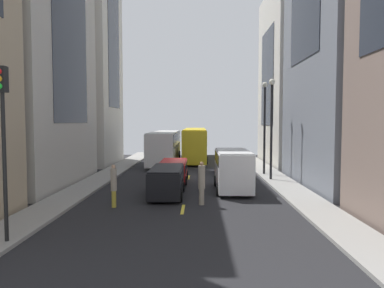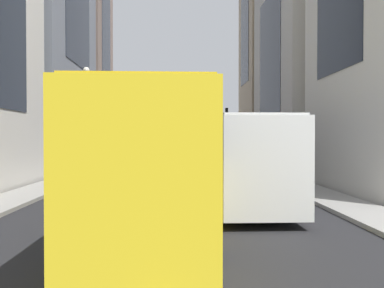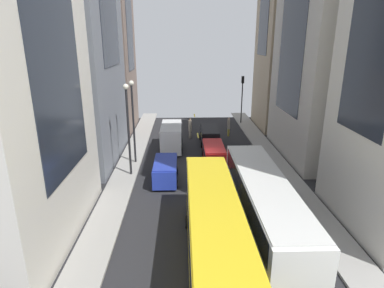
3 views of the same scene
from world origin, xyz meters
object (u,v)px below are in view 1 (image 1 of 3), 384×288
Objects in this scene: car_blue_0 at (227,162)px; streetcar_yellow at (195,141)px; car_red_1 at (173,169)px; pedestrian_crossing_near at (202,182)px; city_bus_white at (165,144)px; delivery_van_white at (233,167)px; car_black_2 at (167,179)px; traffic_light_near_corner at (3,121)px; pedestrian_waiting_curb at (114,184)px.

streetcar_yellow is at bearing 104.18° from car_blue_0.
streetcar_yellow reaches higher than car_blue_0.
streetcar_yellow is 3.48× the size of car_blue_0.
car_red_1 is 7.69m from pedestrian_crossing_near.
car_red_1 is (1.71, -11.77, -1.10)m from city_bus_white.
delivery_van_white is 1.11× the size of car_red_1.
car_black_2 is (-1.44, -20.95, -1.11)m from streetcar_yellow.
streetcar_yellow is 2.78× the size of delivery_van_white.
car_red_1 is at bearing 70.29° from traffic_light_near_corner.
car_red_1 is 8.46m from pedestrian_waiting_curb.
car_blue_0 is at bearing -51.05° from city_bus_white.
car_blue_0 is 6.11m from car_red_1.
pedestrian_waiting_curb is at bearing -107.11° from car_red_1.
car_black_2 is (1.68, -17.08, -0.99)m from city_bus_white.
delivery_van_white is (2.60, -19.10, -0.61)m from streetcar_yellow.
streetcar_yellow is at bearing 97.76° from delivery_van_white.
city_bus_white is 9.55m from car_blue_0.
delivery_van_white reaches higher than car_black_2.
city_bus_white is 5.72× the size of pedestrian_waiting_curb.
delivery_van_white is 2.26× the size of pedestrian_crossing_near.
traffic_light_near_corner is (-2.48, -5.78, 3.22)m from pedestrian_waiting_curb.
city_bus_white is at bearing 128.95° from car_blue_0.
delivery_van_white reaches higher than car_blue_0.
car_red_1 is 15.13m from traffic_light_near_corner.
pedestrian_waiting_curb is at bearing -92.25° from city_bus_white.
car_blue_0 is at bearing -75.82° from streetcar_yellow.
streetcar_yellow reaches higher than pedestrian_crossing_near.
delivery_van_white is 5.35m from car_red_1.
car_blue_0 is at bearing 66.15° from car_black_2.
streetcar_yellow is (3.13, 3.87, 0.12)m from city_bus_white.
car_black_2 is 1.99× the size of pedestrian_crossing_near.
traffic_light_near_corner is at bearing -102.21° from streetcar_yellow.
streetcar_yellow is at bearing 86.06° from car_black_2.
pedestrian_waiting_curb is 0.36× the size of traffic_light_near_corner.
traffic_light_near_corner reaches higher than pedestrian_waiting_curb.
city_bus_white is 2.72× the size of car_red_1.
car_blue_0 is 1.87× the size of pedestrian_waiting_curb.
pedestrian_waiting_curb is at bearing -99.35° from streetcar_yellow.
pedestrian_crossing_near is at bearing -88.53° from streetcar_yellow.
streetcar_yellow is 6.28× the size of pedestrian_crossing_near.
streetcar_yellow is at bearing 128.37° from pedestrian_crossing_near.
car_black_2 is 2.93m from pedestrian_crossing_near.
streetcar_yellow reaches higher than car_red_1.
car_red_1 is 0.76× the size of traffic_light_near_corner.
pedestrian_crossing_near is 10.02m from traffic_light_near_corner.
pedestrian_waiting_curb reaches higher than car_blue_0.
pedestrian_waiting_curb is at bearing -134.60° from pedestrian_crossing_near.
city_bus_white is 17.19m from car_black_2.
pedestrian_crossing_near reaches higher than car_red_1.
delivery_van_white is 4.47m from car_black_2.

